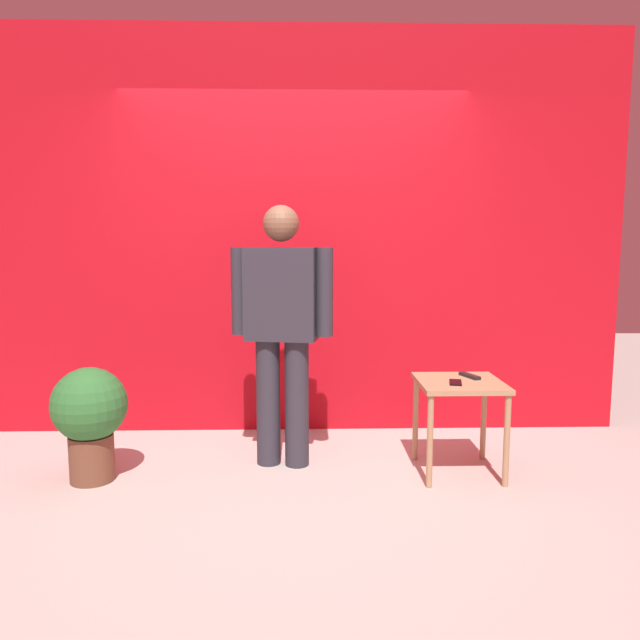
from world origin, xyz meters
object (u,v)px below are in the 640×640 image
side_table (459,396)px  tv_remote (470,376)px  cell_phone (456,382)px  potted_plant (90,414)px  standing_person (282,322)px

side_table → tv_remote: bearing=46.2°
side_table → cell_phone: size_ratio=4.03×
side_table → tv_remote: (0.08, 0.09, 0.10)m
tv_remote → potted_plant: bearing=162.7°
standing_person → tv_remote: size_ratio=9.68×
standing_person → tv_remote: 1.22m
standing_person → potted_plant: standing_person is taller
side_table → cell_phone: 0.13m
standing_person → cell_phone: (1.04, -0.24, -0.34)m
side_table → potted_plant: (-2.22, -0.07, -0.08)m
potted_plant → cell_phone: bearing=0.1°
tv_remote → potted_plant: size_ratio=0.25×
standing_person → potted_plant: (-1.13, -0.24, -0.51)m
side_table → tv_remote: size_ratio=3.42×
standing_person → side_table: (1.09, -0.17, -0.43)m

